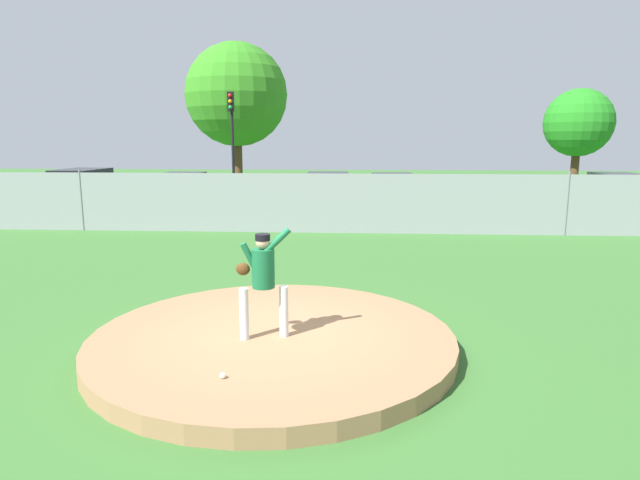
% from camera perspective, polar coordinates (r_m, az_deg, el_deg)
% --- Properties ---
extents(ground_plane, '(80.00, 80.00, 0.00)m').
position_cam_1_polar(ground_plane, '(13.89, -1.34, -2.06)').
color(ground_plane, '#386B2D').
extents(asphalt_strip, '(44.00, 7.00, 0.01)m').
position_cam_1_polar(asphalt_strip, '(22.24, 0.52, 2.78)').
color(asphalt_strip, '#2B2B2D').
rests_on(asphalt_strip, ground_plane).
extents(pitchers_mound, '(5.33, 5.33, 0.25)m').
position_cam_1_polar(pitchers_mound, '(8.13, -4.98, -10.57)').
color(pitchers_mound, '#99704C').
rests_on(pitchers_mound, ground_plane).
extents(pitcher_youth, '(0.81, 0.32, 1.61)m').
position_cam_1_polar(pitcher_youth, '(7.65, -6.09, -3.65)').
color(pitcher_youth, silver).
rests_on(pitcher_youth, pitchers_mound).
extents(baseball, '(0.07, 0.07, 0.07)m').
position_cam_1_polar(baseball, '(6.73, -10.24, -13.92)').
color(baseball, white).
rests_on(baseball, pitchers_mound).
extents(chainlink_fence, '(39.82, 0.07, 2.05)m').
position_cam_1_polar(chainlink_fence, '(17.66, -0.25, 3.89)').
color(chainlink_fence, gray).
rests_on(chainlink_fence, ground_plane).
extents(parked_car_white, '(1.89, 4.59, 1.62)m').
position_cam_1_polar(parked_car_white, '(23.63, -14.56, 4.81)').
color(parked_car_white, silver).
rests_on(parked_car_white, ground_plane).
extents(parked_car_silver, '(2.01, 4.29, 1.70)m').
position_cam_1_polar(parked_car_silver, '(24.48, 28.83, 4.10)').
color(parked_car_silver, '#B7BABF').
rests_on(parked_car_silver, ground_plane).
extents(parked_car_charcoal, '(2.03, 4.64, 1.65)m').
position_cam_1_polar(parked_car_charcoal, '(22.08, 7.85, 4.69)').
color(parked_car_charcoal, '#232328').
rests_on(parked_car_charcoal, ground_plane).
extents(parked_car_red, '(1.98, 4.56, 1.78)m').
position_cam_1_polar(parked_car_red, '(25.34, -23.79, 4.76)').
color(parked_car_red, '#A81919').
rests_on(parked_car_red, ground_plane).
extents(parked_car_champagne, '(1.97, 4.04, 1.65)m').
position_cam_1_polar(parked_car_champagne, '(22.62, 0.82, 4.92)').
color(parked_car_champagne, tan).
rests_on(parked_car_champagne, ground_plane).
extents(traffic_light_near, '(0.28, 0.46, 5.22)m').
position_cam_1_polar(traffic_light_near, '(26.63, -9.30, 11.59)').
color(traffic_light_near, black).
rests_on(traffic_light_near, ground_plane).
extents(tree_tall_centre, '(5.98, 5.98, 8.57)m').
position_cam_1_polar(tree_tall_centre, '(33.10, -8.81, 14.91)').
color(tree_tall_centre, '#4C331E').
rests_on(tree_tall_centre, ground_plane).
extents(tree_broad_left, '(3.77, 3.77, 5.81)m').
position_cam_1_polar(tree_broad_left, '(34.17, 25.65, 11.07)').
color(tree_broad_left, '#4C331E').
rests_on(tree_broad_left, ground_plane).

